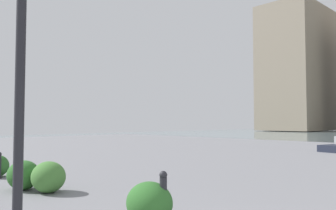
% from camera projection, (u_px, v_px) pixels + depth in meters
% --- Properties ---
extents(building_annex, '(10.34, 15.19, 26.56)m').
position_uv_depth(building_annex, '(297.00, 69.00, 68.36)').
color(building_annex, gray).
rests_on(building_annex, ground).
extents(lamppost, '(0.98, 0.28, 4.16)m').
position_uv_depth(lamppost, '(21.00, 48.00, 5.03)').
color(lamppost, '#232328').
rests_on(lamppost, ground).
extents(bollard_near, '(0.13, 0.13, 0.88)m').
position_uv_depth(bollard_near, '(163.00, 197.00, 5.56)').
color(bollard_near, '#232328').
rests_on(bollard_near, ground).
extents(shrub_round, '(0.81, 0.73, 0.69)m').
position_uv_depth(shrub_round, '(149.00, 203.00, 5.63)').
color(shrub_round, '#2D6628').
rests_on(shrub_round, ground).
extents(shrub_wide, '(0.85, 0.76, 0.72)m').
position_uv_depth(shrub_wide, '(23.00, 175.00, 8.49)').
color(shrub_wide, '#2D6628').
rests_on(shrub_wide, ground).
extents(shrub_tall, '(0.87, 0.78, 0.74)m').
position_uv_depth(shrub_tall, '(48.00, 177.00, 8.14)').
color(shrub_tall, '#477F38').
rests_on(shrub_tall, ground).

